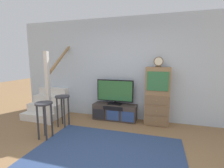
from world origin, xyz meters
TOP-DOWN VIEW (x-y plane):
  - back_wall at (0.00, 2.46)m, footprint 6.40×0.12m
  - area_rug at (0.00, 0.60)m, footprint 2.60×1.80m
  - media_console at (-0.30, 2.19)m, footprint 1.16×0.38m
  - television at (-0.30, 2.22)m, footprint 0.98×0.22m
  - side_cabinet at (0.78, 2.20)m, footprint 0.58×0.38m
  - desk_clock at (0.78, 2.19)m, footprint 0.22×0.08m
  - staircase at (-2.24, 2.20)m, footprint 1.00×1.36m
  - bar_stool_near at (-1.38, 0.78)m, footprint 0.34×0.34m
  - bar_stool_far at (-1.38, 1.43)m, footprint 0.34×0.34m

SIDE VIEW (x-z plane):
  - area_rug at x=0.00m, z-range 0.00..0.01m
  - media_console at x=-0.30m, z-range 0.00..0.42m
  - staircase at x=-2.24m, z-range -0.73..1.47m
  - bar_stool_far at x=-1.38m, z-range 0.18..0.93m
  - bar_stool_near at x=-1.38m, z-range 0.18..0.93m
  - side_cabinet at x=0.78m, z-range 0.00..1.43m
  - television at x=-0.30m, z-range 0.44..1.10m
  - back_wall at x=0.00m, z-range 0.00..2.70m
  - desk_clock at x=0.78m, z-range 1.43..1.67m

